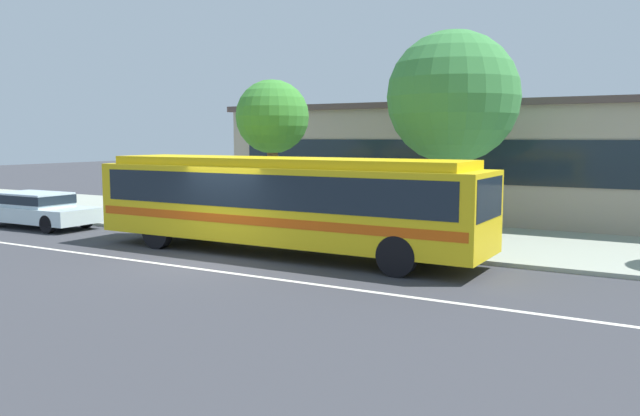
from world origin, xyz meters
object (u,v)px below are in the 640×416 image
at_px(street_tree_mid_block, 453,98).
at_px(street_tree_near_stop, 272,118).
at_px(pedestrian_waiting_near_sign, 318,206).
at_px(bus_stop_sign, 469,198).
at_px(transit_bus, 282,198).
at_px(sedan_behind_bus, 36,208).

bearing_deg(street_tree_mid_block, street_tree_near_stop, -168.18).
distance_m(pedestrian_waiting_near_sign, bus_stop_sign, 5.52).
relative_size(transit_bus, pedestrian_waiting_near_sign, 7.24).
xyz_separation_m(street_tree_near_stop, street_tree_mid_block, (6.05, 1.27, 0.59)).
distance_m(street_tree_near_stop, street_tree_mid_block, 6.21).
bearing_deg(sedan_behind_bus, street_tree_near_stop, 23.34).
height_order(transit_bus, street_tree_mid_block, street_tree_mid_block).
bearing_deg(sedan_behind_bus, transit_bus, -0.27).
relative_size(sedan_behind_bus, bus_stop_sign, 1.96).
relative_size(transit_bus, street_tree_near_stop, 2.28).
height_order(pedestrian_waiting_near_sign, street_tree_mid_block, street_tree_mid_block).
xyz_separation_m(transit_bus, sedan_behind_bus, (-10.93, 0.05, -0.88)).
bearing_deg(pedestrian_waiting_near_sign, street_tree_mid_block, 23.22).
xyz_separation_m(sedan_behind_bus, street_tree_near_stop, (8.17, 3.52, 3.25)).
bearing_deg(pedestrian_waiting_near_sign, transit_bus, -78.03).
distance_m(transit_bus, street_tree_mid_block, 6.56).
xyz_separation_m(pedestrian_waiting_near_sign, street_tree_mid_block, (3.95, 1.70, 3.50)).
bearing_deg(bus_stop_sign, transit_bus, -155.97).
relative_size(bus_stop_sign, street_tree_mid_block, 0.37).
height_order(street_tree_near_stop, street_tree_mid_block, street_tree_mid_block).
relative_size(pedestrian_waiting_near_sign, street_tree_near_stop, 0.31).
xyz_separation_m(bus_stop_sign, street_tree_near_stop, (-7.49, 1.47, 2.30)).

